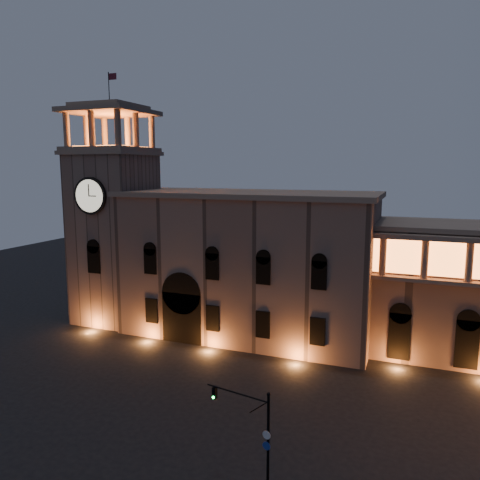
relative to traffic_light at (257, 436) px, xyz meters
The scene contains 4 objects.
ground 10.13m from the traffic_light, 151.51° to the left, with size 160.00×160.00×0.00m, color black.
government_building 28.92m from the traffic_light, 111.50° to the left, with size 30.80×12.80×17.60m.
clock_tower 39.54m from the traffic_light, 138.51° to the left, with size 9.80×9.80×32.40m.
traffic_light is the anchor object (origin of this frame).
Camera 1 is at (17.23, -30.57, 20.44)m, focal length 35.00 mm.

